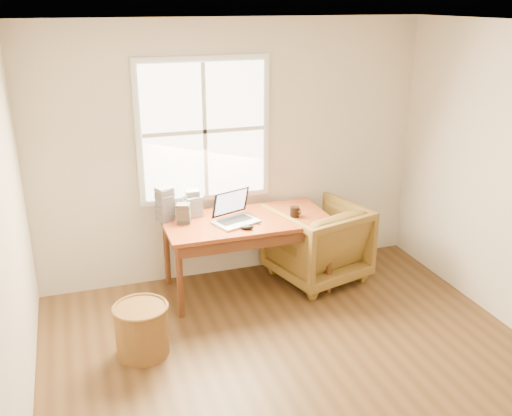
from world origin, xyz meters
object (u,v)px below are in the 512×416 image
(laptop, at_px, (236,208))
(cd_stack_a, at_px, (193,203))
(armchair, at_px, (317,242))
(wicker_stool, at_px, (142,330))
(desk, at_px, (247,221))
(coffee_mug, at_px, (294,212))

(laptop, height_order, cd_stack_a, laptop)
(laptop, distance_m, cd_stack_a, 0.48)
(laptop, bearing_deg, armchair, -15.31)
(wicker_stool, bearing_deg, cd_stack_a, 57.40)
(cd_stack_a, bearing_deg, laptop, -45.10)
(armchair, xyz_separation_m, wicker_stool, (-1.91, -0.81, -0.18))
(desk, height_order, laptop, laptop)
(desk, relative_size, coffee_mug, 16.00)
(wicker_stool, height_order, coffee_mug, coffee_mug)
(coffee_mug, height_order, cd_stack_a, cd_stack_a)
(desk, bearing_deg, coffee_mug, -10.85)
(desk, xyz_separation_m, coffee_mug, (0.46, -0.09, 0.07))
(desk, distance_m, wicker_stool, 1.50)
(armchair, relative_size, cd_stack_a, 3.43)
(wicker_stool, relative_size, cd_stack_a, 1.67)
(wicker_stool, bearing_deg, laptop, 35.62)
(armchair, bearing_deg, cd_stack_a, -27.36)
(laptop, bearing_deg, desk, 10.32)
(laptop, relative_size, coffee_mug, 4.33)
(wicker_stool, distance_m, laptop, 1.44)
(armchair, height_order, wicker_stool, armchair)
(laptop, bearing_deg, cd_stack_a, 114.60)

